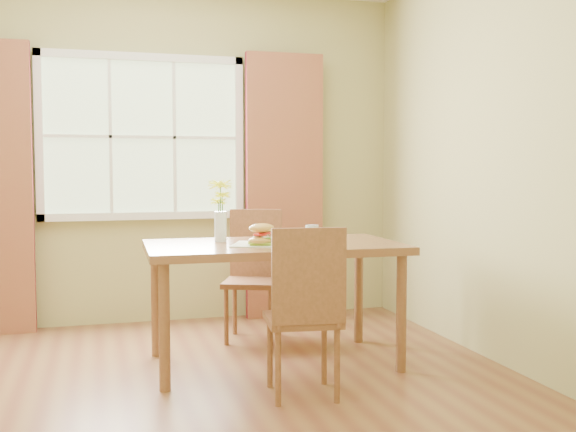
% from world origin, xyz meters
% --- Properties ---
extents(room, '(4.24, 3.84, 2.74)m').
position_xyz_m(room, '(0.00, 0.00, 1.35)').
color(room, brown).
rests_on(room, ground).
extents(window, '(1.62, 0.06, 1.32)m').
position_xyz_m(window, '(0.00, 1.87, 1.50)').
color(window, '#A7BD8F').
rests_on(window, room).
extents(curtain_right, '(0.65, 0.08, 2.20)m').
position_xyz_m(curtain_right, '(1.15, 1.78, 1.10)').
color(curtain_right, maroon).
rests_on(curtain_right, room).
extents(dining_table, '(1.61, 0.93, 0.78)m').
position_xyz_m(dining_table, '(0.71, 0.46, 0.70)').
color(dining_table, brown).
rests_on(dining_table, room).
extents(chair_near, '(0.43, 0.43, 0.94)m').
position_xyz_m(chair_near, '(0.70, -0.24, 0.52)').
color(chair_near, brown).
rests_on(chair_near, room).
extents(chair_far, '(0.51, 0.51, 0.94)m').
position_xyz_m(chair_far, '(0.74, 1.16, 0.52)').
color(chair_far, brown).
rests_on(chair_far, room).
extents(placemat, '(0.54, 0.48, 0.01)m').
position_xyz_m(placemat, '(0.66, 0.37, 0.78)').
color(placemat, beige).
rests_on(placemat, dining_table).
extents(plate, '(0.26, 0.26, 0.01)m').
position_xyz_m(plate, '(0.64, 0.38, 0.79)').
color(plate, '#A8D234').
rests_on(plate, placemat).
extents(croissant_sandwich, '(0.19, 0.15, 0.12)m').
position_xyz_m(croissant_sandwich, '(0.59, 0.31, 0.85)').
color(croissant_sandwich, gold).
rests_on(croissant_sandwich, plate).
extents(water_glass, '(0.08, 0.08, 0.12)m').
position_xyz_m(water_glass, '(0.92, 0.33, 0.83)').
color(water_glass, silver).
rests_on(water_glass, dining_table).
extents(flower_vase, '(0.16, 0.16, 0.40)m').
position_xyz_m(flower_vase, '(0.40, 0.64, 1.02)').
color(flower_vase, silver).
rests_on(flower_vase, dining_table).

